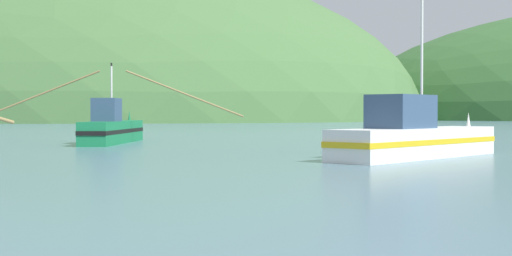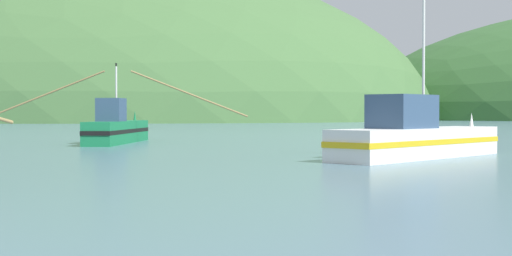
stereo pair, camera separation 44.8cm
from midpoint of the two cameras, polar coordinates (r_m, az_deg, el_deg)
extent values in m
ellipsoid|color=#47703D|center=(218.18, -14.45, 0.65)|extent=(201.32, 161.06, 89.82)
ellipsoid|color=#2D562D|center=(238.26, 0.02, 0.73)|extent=(89.36, 71.48, 71.30)
cube|color=#197A47|center=(48.93, -11.41, -0.32)|extent=(3.26, 11.25, 1.46)
cube|color=black|center=(48.92, -11.41, -0.23)|extent=(3.30, 11.37, 0.26)
cone|color=#197A47|center=(53.89, -10.14, 0.97)|extent=(0.23, 0.23, 0.70)
cube|color=#334C6B|center=(47.21, -11.92, 1.41)|extent=(1.79, 2.28, 1.48)
cylinder|color=silver|center=(48.53, -11.53, 2.65)|extent=(0.12, 0.12, 3.60)
cube|color=black|center=(48.62, -11.54, 4.92)|extent=(0.08, 0.36, 0.20)
cylinder|color=#997F4C|center=(50.25, -16.71, 2.58)|extent=(7.73, 1.17, 3.12)
cylinder|color=#997F4C|center=(48.03, -5.89, 2.70)|extent=(7.73, 1.17, 3.12)
cube|color=white|center=(33.26, 12.15, -1.14)|extent=(7.82, 10.63, 1.33)
cube|color=gold|center=(33.26, 12.15, -1.03)|extent=(7.90, 10.73, 0.24)
cone|color=white|center=(37.76, 16.01, 0.66)|extent=(0.28, 0.28, 0.70)
cube|color=#334C6B|center=(32.04, 10.93, 1.27)|extent=(3.19, 3.53, 1.46)
cylinder|color=silver|center=(33.67, 12.51, 5.40)|extent=(0.12, 0.12, 6.32)
camera|label=1|loc=(0.22, -90.44, -0.01)|focal=50.95mm
camera|label=2|loc=(0.22, 89.56, 0.01)|focal=50.95mm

